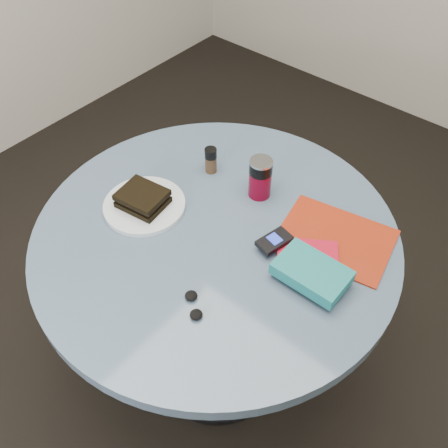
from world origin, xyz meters
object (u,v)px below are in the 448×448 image
Objects in this scene: pepper_grinder at (211,160)px; novel at (312,272)px; table at (216,268)px; headphones at (194,305)px; mp3_player at (274,241)px; magazine at (335,238)px; red_book at (307,256)px; plate at (144,205)px; sandwich at (143,198)px; soda_can at (260,178)px.

novel is at bearing -18.81° from pepper_grinder.
headphones is at bearing -61.54° from table.
mp3_player is at bearing -21.03° from pepper_grinder.
red_book reaches higher than magazine.
mp3_player reaches higher than red_book.
novel is at bearing -92.11° from magazine.
headphones is (0.33, -0.16, 0.00)m from plate.
sandwich reaches higher than plate.
plate is at bearing -164.61° from table.
soda_can is 0.27m from magazine.
novel reaches higher than plate.
red_book is (0.42, -0.10, -0.03)m from pepper_grinder.
mp3_player is (0.16, 0.06, 0.19)m from table.
red_book is 0.88× the size of novel.
novel is 2.01× the size of headphones.
soda_can is 1.48× the size of pepper_grinder.
red_book is (0.46, 0.14, -0.03)m from sandwich.
plate is 2.63× the size of headphones.
red_book is 0.08m from novel.
red_book is (0.24, 0.08, 0.18)m from table.
novel is 1.76× the size of mp3_player.
red_book is at bearing -25.19° from soda_can.
novel is at bearing 9.34° from plate.
table is 0.30m from sandwich.
plate is (-0.22, -0.06, 0.17)m from table.
novel is at bearing -84.08° from red_book.
headphones is at bearing -97.57° from mp3_player.
sandwich reaches higher than mp3_player.
sandwich is 1.66× the size of pepper_grinder.
sandwich is at bearing -170.83° from novel.
pepper_grinder is 0.44m from magazine.
soda_can is (0.22, 0.25, 0.06)m from plate.
novel is (0.29, 0.02, 0.20)m from table.
red_book is 1.55× the size of mp3_player.
plate is 1.67× the size of sandwich.
red_book is at bearing 16.89° from plate.
sandwich reaches higher than red_book.
sandwich is 0.79× the size of novel.
soda_can is 0.42× the size of magazine.
table is 11.93× the size of pepper_grinder.
pepper_grinder is at bearing 169.43° from magazine.
red_book is at bearing 67.29° from headphones.
magazine is at bearing 49.70° from mp3_player.
soda_can reaches higher than red_book.
table is 5.64× the size of novel.
mp3_player is 1.14× the size of headphones.
pepper_grinder reaches higher than mp3_player.
headphones is at bearing -53.92° from pepper_grinder.
soda_can is at bearing 148.97° from novel.
table is at bearing 118.46° from headphones.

